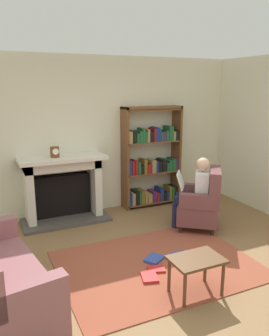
% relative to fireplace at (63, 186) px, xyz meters
% --- Properties ---
extents(ground, '(14.00, 14.00, 0.00)m').
position_rel_fireplace_xyz_m(ground, '(0.70, -2.30, -0.58)').
color(ground, olive).
extents(back_wall, '(5.60, 0.10, 2.70)m').
position_rel_fireplace_xyz_m(back_wall, '(0.70, 0.25, 0.77)').
color(back_wall, beige).
rests_on(back_wall, ground).
extents(side_wall_right, '(0.10, 5.20, 2.70)m').
position_rel_fireplace_xyz_m(side_wall_right, '(3.35, -1.05, 0.77)').
color(side_wall_right, beige).
rests_on(side_wall_right, ground).
extents(area_rug, '(2.40, 1.80, 0.01)m').
position_rel_fireplace_xyz_m(area_rug, '(0.70, -2.00, -0.57)').
color(area_rug, '#974832').
rests_on(area_rug, ground).
extents(fireplace, '(1.41, 0.64, 1.10)m').
position_rel_fireplace_xyz_m(fireplace, '(0.00, 0.00, 0.00)').
color(fireplace, '#4C4742').
rests_on(fireplace, ground).
extents(mantel_clock, '(0.14, 0.14, 0.17)m').
position_rel_fireplace_xyz_m(mantel_clock, '(-0.12, -0.10, 0.60)').
color(mantel_clock, brown).
rests_on(mantel_clock, fireplace).
extents(bookshelf, '(1.10, 0.32, 1.84)m').
position_rel_fireplace_xyz_m(bookshelf, '(1.67, 0.04, 0.29)').
color(bookshelf, brown).
rests_on(bookshelf, ground).
extents(armchair_reading, '(0.88, 0.88, 0.97)m').
position_rel_fireplace_xyz_m(armchair_reading, '(1.88, -1.28, -0.16)').
color(armchair_reading, '#331E14').
rests_on(armchair_reading, ground).
extents(seated_reader, '(0.59, 0.56, 1.14)m').
position_rel_fireplace_xyz_m(seated_reader, '(1.79, -1.21, 0.04)').
color(seated_reader, white).
rests_on(seated_reader, ground).
extents(side_table, '(0.56, 0.39, 0.43)m').
position_rel_fireplace_xyz_m(side_table, '(0.79, -2.71, -0.22)').
color(side_table, brown).
rests_on(side_table, ground).
extents(scattered_books, '(0.83, 0.63, 0.04)m').
position_rel_fireplace_xyz_m(scattered_books, '(0.72, -2.04, -0.55)').
color(scattered_books, red).
rests_on(scattered_books, area_rug).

